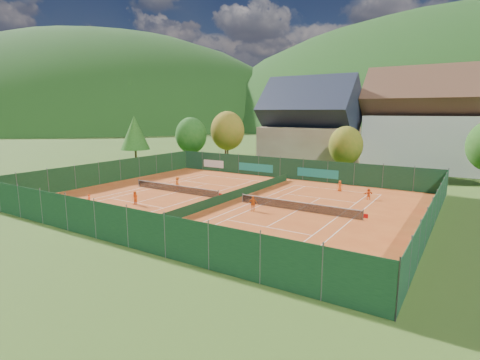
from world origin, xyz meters
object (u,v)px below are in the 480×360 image
object	(u,v)px
chalet	(310,129)
player_right_far_b	(369,194)
player_left_mid	(135,198)
ball_hopper	(257,245)
hotel_block_a	(432,126)
player_right_far_a	(340,186)
player_left_far	(177,183)
player_right_near	(253,204)
player_left_near	(89,200)

from	to	relation	value
chalet	player_right_far_b	bearing A→B (deg)	-53.55
player_left_mid	ball_hopper	bearing A→B (deg)	-16.07
hotel_block_a	player_right_far_b	bearing A→B (deg)	-96.67
ball_hopper	player_left_mid	size ratio (longest dim) A/B	0.54
player_left_mid	player_right_far_a	distance (m)	24.37
player_left_far	player_right_far_a	bearing A→B (deg)	-119.88
player_left_mid	player_right_far_b	bearing A→B (deg)	37.18
player_right_near	player_right_far_a	xyz separation A→B (m)	(4.31, 13.87, -0.11)
ball_hopper	player_right_far_b	world-z (taller)	player_right_far_b
ball_hopper	player_right_near	world-z (taller)	player_right_near
player_right_far_a	player_left_near	bearing A→B (deg)	33.69
player_right_near	player_right_far_b	world-z (taller)	player_right_near
player_right_far_a	player_right_far_b	size ratio (longest dim) A/B	1.04
hotel_block_a	player_right_far_a	size ratio (longest dim) A/B	16.20
hotel_block_a	chalet	bearing A→B (deg)	-162.47
chalet	ball_hopper	xyz separation A→B (m)	(13.12, -41.85, -6.07)
chalet	player_right_near	bearing A→B (deg)	-77.24
player_right_far_a	chalet	bearing A→B (deg)	-71.68
player_left_far	player_right_far_a	xyz separation A→B (m)	(17.85, 9.68, -0.12)
hotel_block_a	player_left_near	distance (m)	53.71
player_left_far	player_right_far_a	size ratio (longest dim) A/B	1.19
ball_hopper	player_right_near	bearing A→B (deg)	121.74
ball_hopper	player_left_mid	xyz separation A→B (m)	(-17.47, 4.81, 0.18)
chalet	player_left_near	distance (m)	41.20
player_left_mid	player_right_far_b	distance (m)	25.50
player_left_far	hotel_block_a	bearing A→B (deg)	-94.57
ball_hopper	chalet	bearing A→B (deg)	107.41
player_left_mid	player_left_far	distance (m)	8.86
player_right_far_a	player_right_far_b	world-z (taller)	player_right_far_a
hotel_block_a	player_left_mid	bearing A→B (deg)	-118.48
player_left_mid	player_left_far	size ratio (longest dim) A/B	0.93
ball_hopper	player_left_near	world-z (taller)	player_left_near
player_left_near	player_right_far_b	xyz separation A→B (m)	(23.72, 18.60, -0.01)
player_left_mid	player_left_far	xyz separation A→B (m)	(-1.82, 8.67, 0.05)
hotel_block_a	player_left_far	bearing A→B (deg)	-126.22
player_left_far	player_right_near	bearing A→B (deg)	-165.55
ball_hopper	player_right_far_b	size ratio (longest dim) A/B	0.62
ball_hopper	player_right_near	distance (m)	10.94
player_right_near	ball_hopper	bearing A→B (deg)	-78.70
player_right_near	player_right_far_a	size ratio (longest dim) A/B	1.16
player_left_near	player_left_mid	bearing A→B (deg)	43.31
hotel_block_a	player_right_far_a	distance (m)	26.60
player_right_far_a	player_right_near	bearing A→B (deg)	59.02
player_left_mid	player_left_far	bearing A→B (deg)	101.21
ball_hopper	player_left_near	xyz separation A→B (m)	(-21.04, 1.86, 0.10)
chalet	hotel_block_a	xyz separation A→B (m)	(19.00, 6.00, 0.76)
player_left_mid	player_right_far_a	bearing A→B (deg)	48.21
player_left_near	player_left_far	world-z (taller)	player_left_far
player_right_far_a	hotel_block_a	bearing A→B (deg)	-120.22
chalet	player_right_near	size ratio (longest dim) A/B	10.47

